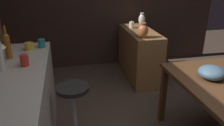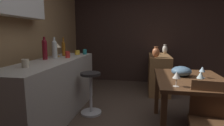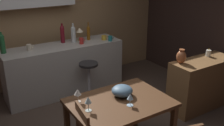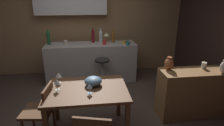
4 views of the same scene
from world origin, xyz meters
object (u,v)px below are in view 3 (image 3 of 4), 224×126
Objects in this scene: cup_teal at (110,38)px; pillar_candle_tall at (208,53)px; cup_cream at (29,47)px; counter_lamp at (80,31)px; cup_mustard at (104,38)px; dining_table at (120,108)px; wine_glass_left at (78,92)px; fruit_bowl at (122,91)px; wine_glass_center at (130,97)px; wine_bottle_ruby at (62,33)px; wine_bottle_amber at (88,32)px; vase_copper at (181,57)px; wine_bottle_clear at (73,33)px; wine_bottle_green at (2,43)px; cup_red at (82,41)px; bar_stool at (89,81)px; wine_glass_right at (88,100)px; sideboard_cabinet at (201,84)px.

pillar_candle_tall is at bearing -53.37° from cup_teal.
counter_lamp reaches higher than cup_cream.
counter_lamp is at bearing 153.22° from cup_mustard.
dining_table is 0.53m from wine_glass_left.
wine_glass_center is at bearing -103.19° from fruit_bowl.
wine_glass_left reaches higher than wine_glass_center.
wine_bottle_ruby is (0.16, 2.09, 0.43)m from dining_table.
wine_bottle_amber is at bearing 74.45° from wine_glass_center.
cup_mustard is at bearing 107.46° from vase_copper.
wine_bottle_clear is 1.95m from vase_copper.
wine_bottle_amber is 0.31m from cup_mustard.
wine_bottle_green is 1.57× the size of vase_copper.
wine_bottle_clear is 1.55× the size of vase_copper.
dining_table is at bearing -170.11° from pillar_candle_tall.
fruit_bowl is at bearing -117.41° from cup_teal.
fruit_bowl is 2.32× the size of cup_red.
bar_stool is 3.13× the size of vase_copper.
wine_glass_center is at bearing -105.55° from wine_bottle_amber.
dining_table is 0.46m from wine_glass_right.
wine_bottle_green is at bearing 170.98° from cup_red.
cup_cream is 0.50× the size of counter_lamp.
wine_glass_right is 0.47m from wine_glass_center.
cup_teal is (0.59, -0.31, -0.11)m from wine_bottle_clear.
sideboard_cabinet is at bearing -14.25° from vase_copper.
sideboard_cabinet is at bearing 5.40° from fruit_bowl.
wine_bottle_clear is 0.14m from counter_lamp.
cup_teal is 0.58m from counter_lamp.
cup_cream is 1.43m from cup_teal.
pillar_candle_tall is at bearing -33.67° from cup_cream.
cup_red is 0.50× the size of vase_copper.
wine_bottle_green is 2.91× the size of cup_cream.
dining_table is 3.35× the size of wine_bottle_clear.
fruit_bowl is 1.99× the size of cup_mustard.
cup_red reaches higher than cup_teal.
cup_teal is 0.54m from cup_red.
bar_stool is at bearing 77.19° from dining_table.
vase_copper is (0.71, -1.65, -0.12)m from wine_bottle_amber.
bar_stool is at bearing 57.87° from wine_glass_left.
fruit_bowl is (0.50, 0.09, -0.06)m from wine_glass_right.
fruit_bowl is 1.76m from cup_red.
bar_stool is 4.28× the size of wine_glass_left.
cup_teal reaches higher than fruit_bowl.
cup_mustard is (0.54, -0.17, -0.12)m from wine_bottle_clear.
pillar_candle_tall is (1.91, 0.48, 0.03)m from wine_glass_center.
wine_bottle_ruby is 2.10m from vase_copper.
cup_cream is 0.89m from cup_red.
sideboard_cabinet is at bearing -39.12° from bar_stool.
wine_glass_right is at bearing -113.39° from counter_lamp.
wine_bottle_amber is 2.13m from pillar_candle_tall.
wine_glass_right is 1.96m from cup_cream.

